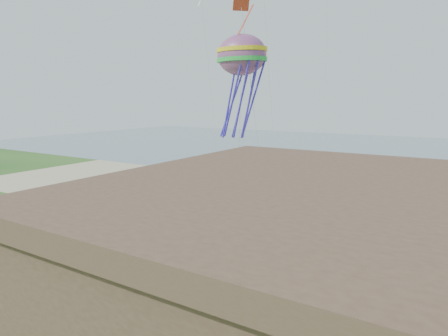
{
  "coord_description": "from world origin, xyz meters",
  "views": [
    {
      "loc": [
        12.73,
        -9.23,
        9.14
      ],
      "look_at": [
        1.92,
        8.0,
        5.66
      ],
      "focal_mm": 32.0,
      "sensor_mm": 36.0,
      "label": 1
    }
  ],
  "objects": [
    {
      "name": "kite_red",
      "position": [
        -0.11,
        13.25,
        14.63
      ],
      "size": [
        1.99,
        2.02,
        2.39
      ],
      "primitive_type": null,
      "rotation": [
        0.44,
        0.0,
        0.73
      ],
      "color": "#CD4024"
    },
    {
      "name": "ground",
      "position": [
        0.0,
        0.0,
        0.0
      ],
      "size": [
        160.0,
        160.0,
        0.0
      ],
      "primitive_type": "plane",
      "color": "#22541C",
      "rests_on": "ground"
    },
    {
      "name": "octopus_kite",
      "position": [
        -0.22,
        13.49,
        10.13
      ],
      "size": [
        4.14,
        3.62,
        7.1
      ],
      "primitive_type": null,
      "rotation": [
        0.0,
        0.0,
        -0.42
      ],
      "color": "#FC4327"
    },
    {
      "name": "picnic_table",
      "position": [
        8.3,
        5.0,
        0.33
      ],
      "size": [
        1.79,
        1.49,
        0.67
      ],
      "primitive_type": null,
      "rotation": [
        0.0,
        0.0,
        -0.2
      ],
      "color": "brown",
      "rests_on": "ground"
    },
    {
      "name": "chainlink_fence",
      "position": [
        0.0,
        6.0,
        0.55
      ],
      "size": [
        36.2,
        0.2,
        1.25
      ],
      "primitive_type": null,
      "color": "#4A392A",
      "rests_on": "ground"
    },
    {
      "name": "ocean",
      "position": [
        0.0,
        66.0,
        0.0
      ],
      "size": [
        160.0,
        68.0,
        0.02
      ],
      "primitive_type": "cube",
      "color": "slate",
      "rests_on": "ground"
    },
    {
      "name": "sand_beach",
      "position": [
        0.0,
        22.0,
        0.0
      ],
      "size": [
        72.0,
        20.0,
        0.02
      ],
      "primitive_type": "cube",
      "color": "#C2B38C",
      "rests_on": "ground"
    }
  ]
}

